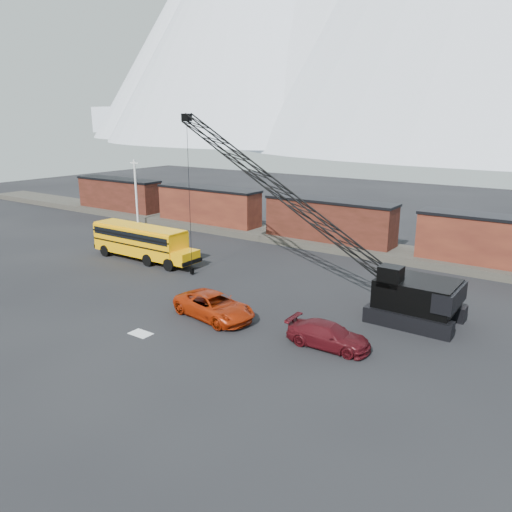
{
  "coord_description": "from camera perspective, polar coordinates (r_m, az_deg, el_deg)",
  "views": [
    {
      "loc": [
        22.38,
        -22.98,
        12.66
      ],
      "look_at": [
        2.27,
        5.78,
        3.0
      ],
      "focal_mm": 35.0,
      "sensor_mm": 36.0,
      "label": 1
    }
  ],
  "objects": [
    {
      "name": "snow_patch",
      "position": [
        31.6,
        -13.04,
        -8.63
      ],
      "size": [
        1.4,
        0.9,
        0.02
      ],
      "primitive_type": "cube",
      "color": "silver",
      "rests_on": "ground"
    },
    {
      "name": "boxcar_mid",
      "position": [
        51.2,
        8.38,
        4.08
      ],
      "size": [
        13.7,
        3.1,
        4.17
      ],
      "color": "#521F17",
      "rests_on": "gravel_berm"
    },
    {
      "name": "ground",
      "position": [
        34.48,
        -8.67,
        -6.34
      ],
      "size": [
        160.0,
        160.0,
        0.0
      ],
      "primitive_type": "plane",
      "color": "black",
      "rests_on": "ground"
    },
    {
      "name": "red_pickup",
      "position": [
        32.94,
        -4.8,
        -5.72
      ],
      "size": [
        6.31,
        3.68,
        1.65
      ],
      "primitive_type": "imported",
      "rotation": [
        0.0,
        0.0,
        1.41
      ],
      "color": "#9E2407",
      "rests_on": "ground"
    },
    {
      "name": "maroon_suv",
      "position": [
        29.17,
        8.29,
        -8.96
      ],
      "size": [
        4.99,
        2.2,
        1.43
      ],
      "primitive_type": "imported",
      "rotation": [
        0.0,
        0.0,
        1.61
      ],
      "color": "#460C12",
      "rests_on": "ground"
    },
    {
      "name": "utility_pole",
      "position": [
        62.47,
        -13.55,
        7.14
      ],
      "size": [
        1.4,
        0.24,
        8.0
      ],
      "color": "silver",
      "rests_on": "ground"
    },
    {
      "name": "boxcar_east_near",
      "position": [
        46.49,
        26.24,
        1.49
      ],
      "size": [
        13.7,
        3.1,
        4.17
      ],
      "color": "#411912",
      "rests_on": "gravel_berm"
    },
    {
      "name": "gravel_berm",
      "position": [
        51.72,
        8.27,
        1.46
      ],
      "size": [
        120.0,
        5.0,
        0.7
      ],
      "primitive_type": "cube",
      "color": "#4A473D",
      "rests_on": "ground"
    },
    {
      "name": "boxcar_west_far",
      "position": [
        71.26,
        -15.4,
        6.86
      ],
      "size": [
        13.7,
        3.1,
        4.17
      ],
      "color": "#521F17",
      "rests_on": "gravel_berm"
    },
    {
      "name": "school_bus",
      "position": [
        47.1,
        -12.87,
        1.66
      ],
      "size": [
        11.65,
        2.65,
        3.19
      ],
      "color": "#F2A105",
      "rests_on": "ground"
    },
    {
      "name": "boxcar_west_near",
      "position": [
        59.95,
        -5.46,
        5.82
      ],
      "size": [
        13.7,
        3.1,
        4.17
      ],
      "color": "#411912",
      "rests_on": "gravel_berm"
    },
    {
      "name": "crawler_crane",
      "position": [
        35.74,
        4.15,
        6.33
      ],
      "size": [
        21.78,
        4.2,
        13.27
      ],
      "color": "black",
      "rests_on": "ground"
    }
  ]
}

